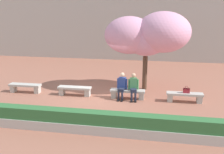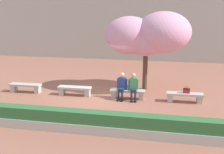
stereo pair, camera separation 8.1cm
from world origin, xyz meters
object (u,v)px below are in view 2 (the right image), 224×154
stone_bench_center (128,93)px  person_seated_right (133,86)px  person_seated_left (122,85)px  cherry_tree_main (149,35)px  handbag (186,90)px  stone_bench_near_east (185,96)px  stone_bench_near_west (75,90)px  stone_bench_west_end (25,87)px

stone_bench_center → person_seated_right: 0.49m
person_seated_left → cherry_tree_main: bearing=57.3°
person_seated_left → handbag: (3.04, 0.07, -0.12)m
person_seated_left → stone_bench_center: bearing=10.9°
stone_bench_near_east → handbag: bearing=11.2°
stone_bench_center → person_seated_right: bearing=-10.6°
stone_bench_near_west → person_seated_right: person_seated_right is taller
stone_bench_west_end → cherry_tree_main: bearing=15.1°
stone_bench_west_end → person_seated_right: person_seated_right is taller
stone_bench_near_east → person_seated_left: (-2.97, -0.05, 0.40)m
person_seated_right → stone_bench_near_west: bearing=179.0°
stone_bench_center → cherry_tree_main: size_ratio=0.38×
stone_bench_near_west → person_seated_right: size_ratio=1.31×
person_seated_left → stone_bench_near_east: bearing=1.0°
person_seated_right → cherry_tree_main: (0.56, 1.74, 2.25)m
handbag → cherry_tree_main: (-1.92, 1.67, 2.37)m
stone_bench_center → stone_bench_west_end: bearing=180.0°
handbag → person_seated_left: bearing=-178.8°
stone_bench_near_west → handbag: size_ratio=4.98×
stone_bench_west_end → cherry_tree_main: (6.23, 1.69, 2.65)m
handbag → cherry_tree_main: bearing=138.9°
person_seated_right → cherry_tree_main: cherry_tree_main is taller
stone_bench_near_east → cherry_tree_main: cherry_tree_main is taller
stone_bench_center → stone_bench_near_east: 2.70m
stone_bench_near_west → handbag: (5.45, 0.01, 0.28)m
stone_bench_near_east → person_seated_left: bearing=-179.0°
person_seated_left → person_seated_right: bearing=0.0°
person_seated_left → handbag: bearing=1.2°
stone_bench_near_west → person_seated_left: bearing=-1.3°
cherry_tree_main → stone_bench_center: bearing=-116.4°
cherry_tree_main → person_seated_left: bearing=-122.7°
stone_bench_near_east → handbag: size_ratio=4.98×
person_seated_left → handbag: person_seated_left is taller
stone_bench_west_end → stone_bench_near_east: (8.09, 0.00, 0.00)m
cherry_tree_main → handbag: bearing=-41.1°
stone_bench_west_end → stone_bench_near_east: size_ratio=1.00×
stone_bench_center → person_seated_right: person_seated_right is taller
person_seated_right → person_seated_left: bearing=-180.0°
stone_bench_near_west → handbag: handbag is taller
stone_bench_west_end → person_seated_right: size_ratio=1.31×
cherry_tree_main → person_seated_right: bearing=-107.7°
stone_bench_west_end → person_seated_left: 5.13m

